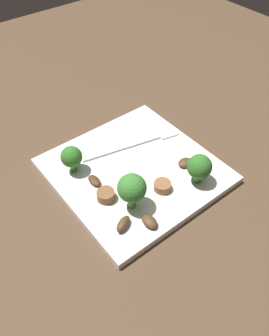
# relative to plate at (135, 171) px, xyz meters

# --- Properties ---
(ground_plane) EXTENTS (1.40, 1.40, 0.00)m
(ground_plane) POSITION_rel_plate_xyz_m (0.00, 0.00, -0.01)
(ground_plane) COLOR #4C3826
(plate) EXTENTS (0.25, 0.25, 0.01)m
(plate) POSITION_rel_plate_xyz_m (0.00, 0.00, 0.00)
(plate) COLOR white
(plate) RESTS_ON ground_plane
(fork) EXTENTS (0.18, 0.05, 0.00)m
(fork) POSITION_rel_plate_xyz_m (0.04, 0.04, 0.01)
(fork) COLOR silver
(fork) RESTS_ON plate
(broccoli_floret_0) EXTENTS (0.03, 0.03, 0.05)m
(broccoli_floret_0) POSITION_rel_plate_xyz_m (-0.08, 0.06, 0.04)
(broccoli_floret_0) COLOR #347525
(broccoli_floret_0) RESTS_ON plate
(broccoli_floret_1) EXTENTS (0.04, 0.04, 0.06)m
(broccoli_floret_1) POSITION_rel_plate_xyz_m (-0.05, -0.06, 0.05)
(broccoli_floret_1) COLOR #408630
(broccoli_floret_1) RESTS_ON plate
(broccoli_floret_2) EXTENTS (0.04, 0.04, 0.05)m
(broccoli_floret_2) POSITION_rel_plate_xyz_m (0.06, -0.08, 0.04)
(broccoli_floret_2) COLOR #347525
(broccoli_floret_2) RESTS_ON plate
(sausage_slice_0) EXTENTS (0.04, 0.04, 0.01)m
(sausage_slice_0) POSITION_rel_plate_xyz_m (0.01, -0.06, 0.01)
(sausage_slice_0) COLOR brown
(sausage_slice_0) RESTS_ON plate
(sausage_slice_1) EXTENTS (0.03, 0.03, 0.02)m
(sausage_slice_1) POSITION_rel_plate_xyz_m (-0.07, -0.02, 0.01)
(sausage_slice_1) COLOR brown
(sausage_slice_1) RESTS_ON plate
(mushroom_0) EXTENTS (0.02, 0.03, 0.01)m
(mushroom_0) POSITION_rel_plate_xyz_m (-0.07, 0.01, 0.01)
(mushroom_0) COLOR #422B19
(mushroom_0) RESTS_ON plate
(mushroom_1) EXTENTS (0.03, 0.02, 0.01)m
(mushroom_1) POSITION_rel_plate_xyz_m (-0.08, -0.08, 0.01)
(mushroom_1) COLOR #4C331E
(mushroom_1) RESTS_ON plate
(mushroom_2) EXTENTS (0.02, 0.03, 0.01)m
(mushroom_2) POSITION_rel_plate_xyz_m (-0.05, -0.10, 0.01)
(mushroom_2) COLOR #4C331E
(mushroom_2) RESTS_ON plate
(mushroom_3) EXTENTS (0.03, 0.02, 0.01)m
(mushroom_3) POSITION_rel_plate_xyz_m (0.07, -0.05, 0.01)
(mushroom_3) COLOR #4C331E
(mushroom_3) RESTS_ON plate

